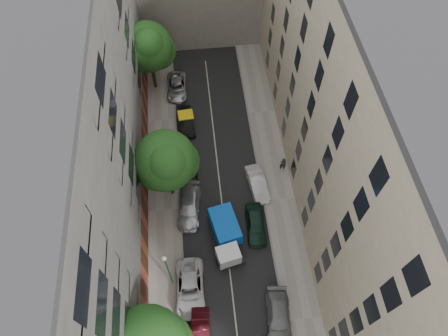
{
  "coord_description": "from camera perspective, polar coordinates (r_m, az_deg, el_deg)",
  "views": [
    {
      "loc": [
        -1.66,
        -17.32,
        33.99
      ],
      "look_at": [
        0.22,
        0.38,
        6.0
      ],
      "focal_mm": 32.0,
      "sensor_mm": 36.0,
      "label": 1
    }
  ],
  "objects": [
    {
      "name": "ground",
      "position": [
        38.19,
        -0.27,
        -5.35
      ],
      "size": [
        120.0,
        120.0,
        0.0
      ],
      "primitive_type": "plane",
      "color": "#4C4C49",
      "rests_on": "ground"
    },
    {
      "name": "road_surface",
      "position": [
        38.18,
        -0.27,
        -5.34
      ],
      "size": [
        8.0,
        44.0,
        0.02
      ],
      "primitive_type": "cube",
      "color": "black",
      "rests_on": "ground"
    },
    {
      "name": "sidewalk_left",
      "position": [
        38.28,
        -8.53,
        -6.01
      ],
      "size": [
        3.0,
        44.0,
        0.15
      ],
      "primitive_type": "cube",
      "color": "gray",
      "rests_on": "ground"
    },
    {
      "name": "sidewalk_right",
      "position": [
        38.75,
        7.87,
        -4.49
      ],
      "size": [
        3.0,
        44.0,
        0.15
      ],
      "primitive_type": "cube",
      "color": "gray",
      "rests_on": "ground"
    },
    {
      "name": "building_left",
      "position": [
        31.04,
        -21.0,
        1.53
      ],
      "size": [
        8.0,
        44.0,
        20.0
      ],
      "primitive_type": "cube",
      "color": "#4A4845",
      "rests_on": "ground"
    },
    {
      "name": "building_right",
      "position": [
        32.19,
        19.61,
        4.96
      ],
      "size": [
        8.0,
        44.0,
        20.0
      ],
      "primitive_type": "cube",
      "color": "#C0AE95",
      "rests_on": "ground"
    },
    {
      "name": "tarp_truck",
      "position": [
        35.48,
        0.26,
        -9.54
      ],
      "size": [
        3.03,
        5.53,
        2.39
      ],
      "rotation": [
        0.0,
        0.0,
        0.21
      ],
      "color": "black",
      "rests_on": "ground"
    },
    {
      "name": "car_left_1",
      "position": [
        33.87,
        -3.33,
        -22.61
      ],
      "size": [
        1.65,
        4.15,
        1.34
      ],
      "primitive_type": "imported",
      "rotation": [
        0.0,
        0.0,
        -0.06
      ],
      "color": "#480E17",
      "rests_on": "ground"
    },
    {
      "name": "car_left_2",
      "position": [
        34.68,
        -4.87,
        -16.74
      ],
      "size": [
        2.53,
        5.21,
        1.43
      ],
      "primitive_type": "imported",
      "rotation": [
        0.0,
        0.0,
        -0.03
      ],
      "color": "silver",
      "rests_on": "ground"
    },
    {
      "name": "car_left_3",
      "position": [
        37.46,
        -4.97,
        -5.55
      ],
      "size": [
        2.62,
        5.14,
        1.43
      ],
      "primitive_type": "imported",
      "rotation": [
        0.0,
        0.0,
        -0.13
      ],
      "color": "#B7B7BC",
      "rests_on": "ground"
    },
    {
      "name": "car_left_4",
      "position": [
        39.4,
        -5.04,
        -0.39
      ],
      "size": [
        1.75,
        4.34,
        1.48
      ],
      "primitive_type": "imported",
      "rotation": [
        0.0,
        0.0,
        -0.0
      ],
      "color": "black",
      "rests_on": "ground"
    },
    {
      "name": "car_left_5",
      "position": [
        43.16,
        -5.39,
        6.66
      ],
      "size": [
        1.74,
        4.18,
        1.34
      ],
      "primitive_type": "imported",
      "rotation": [
        0.0,
        0.0,
        0.08
      ],
      "color": "black",
      "rests_on": "ground"
    },
    {
      "name": "car_left_6",
      "position": [
        46.67,
        -6.74,
        11.46
      ],
      "size": [
        2.31,
        4.73,
        1.29
      ],
      "primitive_type": "imported",
      "rotation": [
        0.0,
        0.0,
        -0.03
      ],
      "color": "silver",
      "rests_on": "ground"
    },
    {
      "name": "car_right_1",
      "position": [
        34.33,
        7.81,
        -20.38
      ],
      "size": [
        2.38,
        4.85,
        1.36
      ],
      "primitive_type": "imported",
      "rotation": [
        0.0,
        0.0,
        -0.1
      ],
      "color": "slate",
      "rests_on": "ground"
    },
    {
      "name": "car_right_2",
      "position": [
        36.65,
        4.55,
        -8.0
      ],
      "size": [
        1.87,
        4.33,
        1.46
      ],
      "primitive_type": "imported",
      "rotation": [
        0.0,
        0.0,
        -0.03
      ],
      "color": "black",
      "rests_on": "ground"
    },
    {
      "name": "car_right_3",
      "position": [
        38.66,
        4.8,
        -2.26
      ],
      "size": [
        2.06,
        4.41,
        1.4
      ],
      "primitive_type": "imported",
      "rotation": [
        0.0,
        0.0,
        0.14
      ],
      "color": "silver",
      "rests_on": "ground"
    },
    {
      "name": "tree_mid",
      "position": [
        34.38,
        -8.15,
        0.79
      ],
      "size": [
        5.62,
        5.39,
        8.29
      ],
      "color": "#382619",
      "rests_on": "sidewalk_left"
    },
    {
      "name": "tree_far",
      "position": [
        43.86,
        -10.67,
        16.41
      ],
      "size": [
        5.51,
        5.27,
        8.51
      ],
      "color": "#382619",
      "rests_on": "sidewalk_left"
    },
    {
      "name": "lamp_post",
      "position": [
        32.05,
        -8.09,
        -13.94
      ],
      "size": [
        0.36,
        0.36,
        5.98
      ],
      "color": "#1A5D33",
      "rests_on": "sidewalk_left"
    },
    {
      "name": "pedestrian",
      "position": [
        39.76,
        8.43,
        0.61
      ],
      "size": [
        0.72,
        0.54,
        1.77
      ],
      "primitive_type": "imported",
      "rotation": [
        0.0,
        0.0,
        2.95
      ],
      "color": "black",
      "rests_on": "sidewalk_right"
    }
  ]
}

